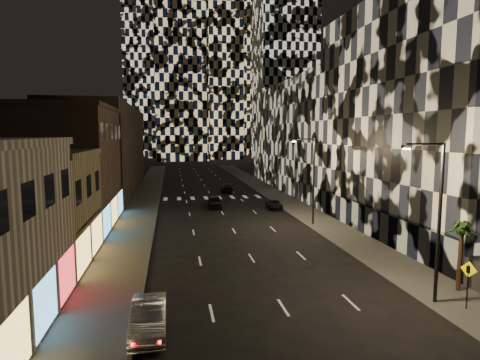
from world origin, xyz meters
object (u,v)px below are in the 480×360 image
object	(u,v)px
car_dark_rightlane	(275,204)
ped_sign	(468,277)
streetlight_far	(312,175)
car_dark_midlane	(215,202)
car_silver_parked	(149,317)
car_dark_oncoming	(227,187)
palm_tree	(462,233)
streetlight_near	(436,211)

from	to	relation	value
car_dark_rightlane	ped_sign	distance (m)	31.15
streetlight_far	car_dark_midlane	bearing A→B (deg)	126.62
car_silver_parked	car_dark_oncoming	size ratio (longest dim) A/B	0.98
palm_tree	car_dark_oncoming	bearing A→B (deg)	100.13
car_dark_rightlane	palm_tree	size ratio (longest dim) A/B	0.91
car_dark_oncoming	ped_sign	size ratio (longest dim) A/B	1.81
car_silver_parked	ped_sign	xyz separation A→B (m)	(16.88, -0.50, 1.17)
car_dark_midlane	palm_tree	xyz separation A→B (m)	(11.57, -30.65, 2.92)
car_silver_parked	car_dark_oncoming	distance (m)	47.83
car_dark_midlane	ped_sign	distance (m)	34.60
car_dark_midlane	ped_sign	xyz separation A→B (m)	(10.18, -33.05, 1.19)
streetlight_far	car_dark_midlane	size ratio (longest dim) A/B	2.03
ped_sign	car_silver_parked	bearing A→B (deg)	155.80
streetlight_far	ped_sign	distance (m)	21.45
car_silver_parked	palm_tree	distance (m)	18.60
streetlight_far	car_dark_oncoming	world-z (taller)	streetlight_far
streetlight_far	car_dark_oncoming	size ratio (longest dim) A/B	1.88
streetlight_far	palm_tree	bearing A→B (deg)	-81.76
streetlight_near	ped_sign	size ratio (longest dim) A/B	3.40
car_dark_rightlane	palm_tree	world-z (taller)	palm_tree
car_silver_parked	car_dark_rightlane	distance (m)	33.64
car_silver_parked	car_dark_midlane	xyz separation A→B (m)	(6.70, 32.55, -0.02)
streetlight_near	streetlight_far	world-z (taller)	same
streetlight_near	car_dark_rightlane	xyz separation A→B (m)	(-1.35, 29.86, -4.81)
car_dark_oncoming	car_dark_rightlane	distance (m)	16.69
streetlight_near	car_dark_midlane	world-z (taller)	streetlight_near
car_silver_parked	palm_tree	xyz separation A→B (m)	(18.27, 1.89, 2.91)
streetlight_far	ped_sign	world-z (taller)	streetlight_far
streetlight_near	ped_sign	bearing A→B (deg)	-40.70
streetlight_far	palm_tree	distance (m)	19.01
streetlight_far	car_dark_rightlane	bearing A→B (deg)	97.82
streetlight_far	car_dark_midlane	xyz separation A→B (m)	(-8.85, 11.91, -4.60)
car_dark_oncoming	streetlight_near	bearing A→B (deg)	101.84
car_silver_parked	car_dark_midlane	bearing A→B (deg)	78.04
streetlight_near	car_silver_parked	size ratio (longest dim) A/B	1.92
car_silver_parked	car_dark_midlane	world-z (taller)	car_silver_parked
car_silver_parked	ped_sign	world-z (taller)	ped_sign
streetlight_near	car_dark_midlane	distance (m)	33.44
car_dark_midlane	ped_sign	bearing A→B (deg)	-71.26
car_silver_parked	ped_sign	size ratio (longest dim) A/B	1.77
streetlight_near	car_dark_oncoming	distance (m)	46.62
streetlight_far	ped_sign	bearing A→B (deg)	-86.42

